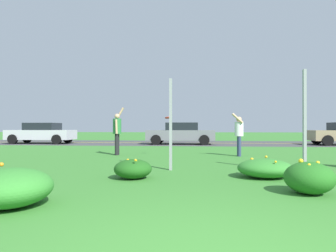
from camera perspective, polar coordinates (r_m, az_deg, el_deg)
name	(u,v)px	position (r m, az deg, el deg)	size (l,w,h in m)	color
ground_plane	(202,156)	(12.49, 6.24, -5.47)	(120.00, 120.00, 0.00)	#387A2D
highway_strip	(200,143)	(22.42, 5.94, -3.15)	(120.00, 7.67, 0.01)	#424244
highway_center_stripe	(200,143)	(22.42, 5.94, -3.13)	(120.00, 0.16, 0.00)	yellow
daylily_clump_mid_center	(133,169)	(6.95, -6.48, -7.85)	(0.84, 0.87, 0.47)	#1E5619
daylily_clump_front_center	(309,178)	(5.85, 24.59, -8.68)	(0.83, 0.87, 0.59)	#23661E
daylily_clump_front_left	(10,187)	(5.03, -27.10, -10.05)	(1.16, 1.26, 0.59)	#337F2D
daylily_clump_near_camera	(265,168)	(7.36, 17.46, -7.44)	(1.23, 1.13, 0.46)	#337F2D
sign_post_near_path	(171,124)	(8.21, 0.49, 0.32)	(0.07, 0.10, 2.43)	#93969B
sign_post_by_roadside	(305,121)	(8.35, 23.88, 0.81)	(0.07, 0.10, 2.57)	#93969B
person_thrower_green_shirt	(117,130)	(12.84, -9.35, -0.73)	(0.42, 0.49, 1.98)	#287038
person_catcher_white_shirt	(239,133)	(12.47, 12.94, -1.18)	(0.47, 0.49, 1.70)	silver
frisbee_red	(168,118)	(12.20, -0.01, 1.54)	(0.25, 0.25, 0.10)	red
car_gray_center_right	(181,133)	(20.70, 2.42, -1.35)	(4.50, 2.00, 1.45)	slate
car_silver_rightmost	(42,133)	(23.37, -22.29, -1.21)	(4.50, 2.00, 1.45)	#B7BABF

